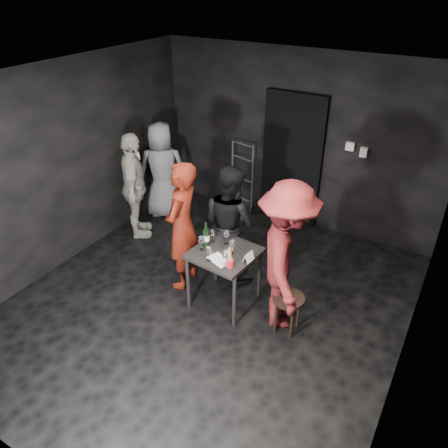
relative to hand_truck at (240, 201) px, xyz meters
The scene contains 27 objects.
floor 2.39m from the hand_truck, 70.70° to the right, with size 4.50×5.00×0.02m, color black.
ceiling 3.43m from the hand_truck, 70.70° to the right, with size 4.50×5.00×0.02m, color silver.
wall_back 1.40m from the hand_truck, 18.16° to the left, with size 4.50×0.04×2.70m, color black.
wall_front 4.94m from the hand_truck, 80.60° to the right, with size 4.50×0.04×2.70m, color black.
wall_left 2.91m from the hand_truck, 123.15° to the right, with size 0.04×5.00×2.70m, color black.
wall_right 3.94m from the hand_truck, 36.45° to the right, with size 0.04×5.00×2.70m, color black.
doorway 1.16m from the hand_truck, 14.13° to the left, with size 0.95×0.10×2.10m, color black.
wallbox_upper 2.05m from the hand_truck, ahead, with size 0.12×0.06×0.12m, color #B7B7B2.
wallbox_lower 2.19m from the hand_truck, ahead, with size 0.10×0.06×0.14m, color #B7B7B2.
hand_truck is the anchor object (origin of this frame).
tasting_table 2.33m from the hand_truck, 66.03° to the right, with size 0.72×0.72×0.75m.
stool 2.81m from the hand_truck, 50.06° to the right, with size 0.36×0.36×0.47m.
server_red 2.18m from the hand_truck, 82.20° to the right, with size 0.71×0.47×1.95m, color maroon.
woman_black 1.82m from the hand_truck, 65.95° to the right, with size 0.82×0.45×1.69m, color black.
man_maroon 2.77m from the hand_truck, 50.42° to the right, with size 1.39×0.65×2.16m, color maroon.
bystander_cream 1.87m from the hand_truck, 126.37° to the right, with size 1.05×0.50×1.80m, color beige.
bystander_grey 1.42m from the hand_truck, 148.01° to the right, with size 0.83×0.45×1.69m, color gray.
tasting_mat 2.52m from the hand_truck, 66.94° to the right, with size 0.27×0.18×0.00m, color white.
wine_glass_a 2.38m from the hand_truck, 72.93° to the right, with size 0.07×0.07×0.19m, color white, non-canonical shape.
wine_glass_b 2.19m from the hand_truck, 70.71° to the right, with size 0.07×0.07×0.18m, color white, non-canonical shape.
wine_glass_c 2.21m from the hand_truck, 65.93° to the right, with size 0.08×0.08×0.20m, color white, non-canonical shape.
wine_glass_d 2.57m from the hand_truck, 69.50° to the right, with size 0.08×0.08×0.20m, color white, non-canonical shape.
wine_glass_e 2.62m from the hand_truck, 65.13° to the right, with size 0.08×0.08×0.21m, color white, non-canonical shape.
wine_glass_f 2.40m from the hand_truck, 63.89° to the right, with size 0.07×0.07×0.19m, color white, non-canonical shape.
wine_bottle 2.32m from the hand_truck, 71.95° to the right, with size 0.08×0.08×0.33m.
breadstick_cup 2.66m from the hand_truck, 63.90° to the right, with size 0.09×0.09×0.27m.
reserved_card 2.52m from the hand_truck, 59.53° to the right, with size 0.09×0.14×0.11m, color white, non-canonical shape.
Camera 1 is at (2.31, -3.51, 3.67)m, focal length 35.00 mm.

